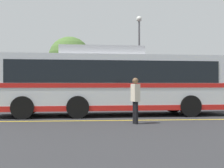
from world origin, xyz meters
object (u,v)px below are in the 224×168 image
Objects in this scene: transit_bus at (112,81)px; street_lamp at (139,47)px; parked_car_2 at (130,97)px; parked_car_1 at (34,97)px; parked_car_3 at (206,97)px; tree_0 at (70,58)px; pedestrian_0 at (135,98)px.

transit_bus is 1.78× the size of street_lamp.
transit_bus is 8.45m from street_lamp.
street_lamp is at bearing 157.94° from transit_bus.
parked_car_1 is at bearing -94.45° from parked_car_2.
street_lamp is at bearing -73.51° from parked_car_1.
parked_car_2 is 0.96× the size of parked_car_3.
tree_0 is at bearing -140.75° from parked_car_2.
street_lamp is at bearing -119.09° from parked_car_3.
parked_car_3 is 2.50× the size of pedestrian_0.
transit_bus is at bearing -139.90° from parked_car_1.
tree_0 is (-5.20, 2.44, -0.66)m from street_lamp.
parked_car_1 is 11.33m from parked_car_3.
parked_car_1 is 0.96× the size of parked_car_3.
parked_car_2 is at bearing 159.23° from transit_bus.
parked_car_3 is 6.02m from street_lamp.
transit_bus is 7.17m from parked_car_1.
parked_car_3 is at bearing 123.96° from transit_bus.
parked_car_1 is 2.41× the size of pedestrian_0.
street_lamp reaches higher than parked_car_1.
parked_car_2 is (6.23, -0.36, 0.00)m from parked_car_1.
transit_bus is 2.67× the size of parked_car_3.
parked_car_1 is 5.80m from tree_0.
transit_bus reaches higher than parked_car_1.
parked_car_2 is 4.48m from street_lamp.
street_lamp reaches higher than transit_bus.
tree_0 is (-2.53, 10.01, 1.97)m from transit_bus.
tree_0 is at bearing 154.86° from street_lamp.
street_lamp is (-4.08, 2.56, 3.61)m from parked_car_3.
tree_0 is at bearing -168.45° from transit_bus.
pedestrian_0 is at bearing -100.62° from street_lamp.
parked_car_1 is at bearing -163.61° from street_lamp.
parked_car_2 is at bearing -112.00° from street_lamp.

